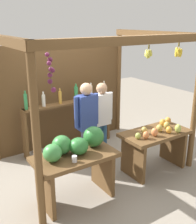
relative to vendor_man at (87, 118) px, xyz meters
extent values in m
plane|color=gray|center=(0.13, 0.06, -0.93)|extent=(12.00, 12.00, 0.00)
cylinder|color=brown|center=(-1.32, -1.04, 0.25)|extent=(0.10, 0.10, 2.38)
cylinder|color=brown|center=(1.58, -1.04, 0.25)|extent=(0.10, 0.10, 2.38)
cylinder|color=brown|center=(1.58, 1.15, 0.25)|extent=(0.10, 0.10, 2.38)
cube|color=brown|center=(0.13, -1.04, 1.38)|extent=(3.00, 0.12, 0.12)
cube|color=brown|center=(-1.32, 0.06, 1.38)|extent=(0.12, 2.29, 0.12)
cube|color=brown|center=(1.58, 0.06, 1.38)|extent=(0.12, 2.29, 0.12)
cube|color=#52381E|center=(0.13, 1.17, 0.13)|extent=(2.90, 0.04, 2.14)
cylinder|color=brown|center=(0.49, -0.94, 1.27)|extent=(0.02, 0.02, 0.06)
ellipsoid|color=#D1CC4C|center=(0.52, -0.94, 1.16)|extent=(0.04, 0.07, 0.12)
ellipsoid|color=#D1CC4C|center=(0.51, -0.93, 1.17)|extent=(0.07, 0.06, 0.12)
ellipsoid|color=#D1CC4C|center=(0.47, -0.91, 1.18)|extent=(0.07, 0.06, 0.12)
ellipsoid|color=#D1CC4C|center=(0.47, -0.94, 1.16)|extent=(0.04, 0.07, 0.12)
ellipsoid|color=#D1CC4C|center=(0.48, -0.97, 1.18)|extent=(0.05, 0.05, 0.12)
ellipsoid|color=#D1CC4C|center=(0.51, -0.98, 1.19)|extent=(0.07, 0.05, 0.12)
cylinder|color=brown|center=(1.15, -0.93, 1.27)|extent=(0.02, 0.02, 0.06)
ellipsoid|color=gold|center=(1.19, -0.92, 1.14)|extent=(0.04, 0.09, 0.15)
ellipsoid|color=gold|center=(1.17, -0.91, 1.15)|extent=(0.06, 0.07, 0.15)
ellipsoid|color=gold|center=(1.15, -0.89, 1.15)|extent=(0.06, 0.04, 0.15)
ellipsoid|color=gold|center=(1.13, -0.90, 1.15)|extent=(0.07, 0.06, 0.15)
ellipsoid|color=gold|center=(1.11, -0.92, 1.16)|extent=(0.04, 0.06, 0.15)
ellipsoid|color=gold|center=(1.12, -0.93, 1.17)|extent=(0.04, 0.06, 0.15)
ellipsoid|color=gold|center=(1.13, -0.96, 1.14)|extent=(0.09, 0.07, 0.15)
ellipsoid|color=gold|center=(1.15, -0.95, 1.16)|extent=(0.06, 0.04, 0.15)
ellipsoid|color=gold|center=(1.18, -0.96, 1.14)|extent=(0.07, 0.08, 0.15)
cylinder|color=#4C422D|center=(-0.91, -0.64, 1.03)|extent=(0.01, 0.01, 0.55)
sphere|color=#601E42|center=(-0.94, -0.62, 1.22)|extent=(0.06, 0.06, 0.06)
sphere|color=#47142D|center=(-0.91, -0.64, 1.16)|extent=(0.07, 0.07, 0.07)
sphere|color=#601E42|center=(-0.94, -0.67, 1.12)|extent=(0.06, 0.06, 0.06)
sphere|color=#601E42|center=(-0.90, -0.62, 1.03)|extent=(0.07, 0.07, 0.07)
sphere|color=#511938|center=(-0.89, -0.64, 1.02)|extent=(0.06, 0.06, 0.06)
sphere|color=#601E42|center=(-0.91, -0.61, 0.96)|extent=(0.07, 0.07, 0.07)
sphere|color=#511938|center=(-0.93, -0.65, 0.88)|extent=(0.07, 0.07, 0.07)
sphere|color=#601E42|center=(-0.89, -0.64, 0.76)|extent=(0.07, 0.07, 0.07)
cube|color=brown|center=(-0.66, -0.76, -0.23)|extent=(1.22, 0.64, 0.06)
cube|color=brown|center=(-1.15, -0.76, -0.60)|extent=(0.06, 0.58, 0.67)
cube|color=brown|center=(-0.18, -0.76, -0.60)|extent=(0.06, 0.58, 0.67)
ellipsoid|color=#2D7533|center=(-0.60, -0.77, -0.08)|extent=(0.31, 0.31, 0.25)
ellipsoid|color=#429347|center=(-1.01, -0.76, -0.08)|extent=(0.33, 0.33, 0.25)
ellipsoid|color=#2D7533|center=(-0.28, -0.66, -0.05)|extent=(0.44, 0.44, 0.31)
ellipsoid|color=#38843D|center=(-0.80, -0.63, -0.07)|extent=(0.39, 0.39, 0.28)
cylinder|color=white|center=(-0.77, -0.94, -0.16)|extent=(0.07, 0.07, 0.09)
cube|color=brown|center=(0.93, -0.76, -0.23)|extent=(1.22, 0.64, 0.06)
cube|color=brown|center=(0.44, -0.76, -0.60)|extent=(0.06, 0.58, 0.67)
cube|color=brown|center=(1.42, -0.76, -0.60)|extent=(0.06, 0.58, 0.67)
ellipsoid|color=#B79E47|center=(0.98, -0.80, -0.14)|extent=(0.15, 0.15, 0.13)
ellipsoid|color=#A8B24C|center=(0.47, -0.84, -0.15)|extent=(0.12, 0.12, 0.11)
ellipsoid|color=#E07F47|center=(0.77, -0.90, -0.13)|extent=(0.15, 0.15, 0.15)
ellipsoid|color=#B79E47|center=(0.70, -0.73, -0.14)|extent=(0.14, 0.14, 0.13)
ellipsoid|color=#E07F47|center=(0.58, -0.90, -0.14)|extent=(0.11, 0.11, 0.13)
ellipsoid|color=#A8B24C|center=(1.22, -1.01, -0.13)|extent=(0.16, 0.16, 0.15)
ellipsoid|color=gold|center=(1.07, -0.94, -0.14)|extent=(0.14, 0.14, 0.12)
ellipsoid|color=gold|center=(1.42, -0.59, -0.14)|extent=(0.13, 0.13, 0.12)
ellipsoid|color=gold|center=(1.21, -0.65, -0.13)|extent=(0.15, 0.15, 0.14)
ellipsoid|color=#B79E47|center=(1.19, -0.78, -0.14)|extent=(0.14, 0.14, 0.14)
cube|color=brown|center=(-0.84, 0.87, -0.43)|extent=(0.05, 0.20, 1.00)
cube|color=brown|center=(1.04, 0.87, -0.43)|extent=(0.05, 0.20, 1.00)
cube|color=brown|center=(0.10, 0.87, 0.05)|extent=(1.88, 0.22, 0.04)
cylinder|color=#338C4C|center=(-0.77, 0.87, 0.21)|extent=(0.07, 0.07, 0.29)
cylinder|color=#338C4C|center=(-0.77, 0.87, 0.39)|extent=(0.03, 0.03, 0.06)
cylinder|color=silver|center=(-0.42, 0.87, 0.18)|extent=(0.07, 0.07, 0.23)
cylinder|color=silver|center=(-0.42, 0.87, 0.32)|extent=(0.03, 0.03, 0.06)
cylinder|color=gold|center=(-0.08, 0.87, 0.19)|extent=(0.06, 0.06, 0.24)
cylinder|color=gold|center=(-0.08, 0.87, 0.34)|extent=(0.03, 0.03, 0.06)
cylinder|color=#338C4C|center=(0.28, 0.87, 0.21)|extent=(0.08, 0.08, 0.29)
cylinder|color=#338C4C|center=(0.28, 0.87, 0.39)|extent=(0.04, 0.04, 0.06)
cylinder|color=silver|center=(0.64, 0.87, 0.20)|extent=(0.07, 0.07, 0.27)
cylinder|color=silver|center=(0.64, 0.87, 0.36)|extent=(0.03, 0.03, 0.06)
cylinder|color=silver|center=(0.97, 0.87, 0.20)|extent=(0.06, 0.06, 0.27)
cylinder|color=silver|center=(0.97, 0.87, 0.37)|extent=(0.03, 0.03, 0.06)
cylinder|color=#4D5171|center=(-0.06, 0.00, -0.57)|extent=(0.11, 0.11, 0.73)
cylinder|color=#4D5171|center=(0.06, 0.00, -0.57)|extent=(0.11, 0.11, 0.73)
cube|color=#2D428C|center=(0.00, 0.00, 0.11)|extent=(0.32, 0.19, 0.62)
cylinder|color=#2D428C|center=(-0.20, 0.00, 0.14)|extent=(0.08, 0.08, 0.56)
cylinder|color=#2D428C|center=(0.20, 0.00, 0.14)|extent=(0.08, 0.08, 0.56)
sphere|color=tan|center=(0.00, 0.00, 0.52)|extent=(0.21, 0.21, 0.21)
cylinder|color=#2A527A|center=(0.35, 0.13, -0.58)|extent=(0.11, 0.11, 0.70)
cylinder|color=#2A527A|center=(0.47, 0.13, -0.58)|extent=(0.11, 0.11, 0.70)
cube|color=white|center=(0.41, 0.13, 0.06)|extent=(0.32, 0.19, 0.59)
cylinder|color=white|center=(0.21, 0.13, 0.09)|extent=(0.08, 0.08, 0.53)
cylinder|color=white|center=(0.61, 0.13, 0.09)|extent=(0.08, 0.08, 0.53)
sphere|color=tan|center=(0.41, 0.13, 0.46)|extent=(0.20, 0.20, 0.20)
camera|label=1|loc=(-2.38, -3.96, 1.64)|focal=44.80mm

